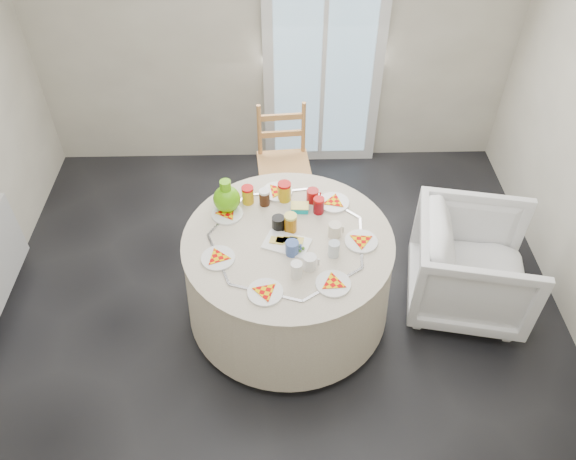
{
  "coord_description": "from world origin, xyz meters",
  "views": [
    {
      "loc": [
        0.01,
        -2.34,
        3.19
      ],
      "look_at": [
        0.06,
        0.13,
        0.8
      ],
      "focal_mm": 35.0,
      "sensor_mm": 36.0,
      "label": 1
    }
  ],
  "objects_px": {
    "table": "(288,276)",
    "green_pitcher": "(226,192)",
    "armchair": "(473,263)",
    "wooden_chair": "(284,163)"
  },
  "relations": [
    {
      "from": "wooden_chair",
      "to": "table",
      "type": "bearing_deg",
      "value": -94.3
    },
    {
      "from": "wooden_chair",
      "to": "armchair",
      "type": "bearing_deg",
      "value": -44.0
    },
    {
      "from": "armchair",
      "to": "green_pitcher",
      "type": "height_order",
      "value": "green_pitcher"
    },
    {
      "from": "armchair",
      "to": "green_pitcher",
      "type": "bearing_deg",
      "value": 93.88
    },
    {
      "from": "table",
      "to": "armchair",
      "type": "distance_m",
      "value": 1.26
    },
    {
      "from": "table",
      "to": "armchair",
      "type": "bearing_deg",
      "value": 3.42
    },
    {
      "from": "table",
      "to": "green_pitcher",
      "type": "xyz_separation_m",
      "value": [
        -0.39,
        0.29,
        0.49
      ]
    },
    {
      "from": "wooden_chair",
      "to": "armchair",
      "type": "distance_m",
      "value": 1.64
    },
    {
      "from": "table",
      "to": "green_pitcher",
      "type": "relative_size",
      "value": 5.96
    },
    {
      "from": "armchair",
      "to": "green_pitcher",
      "type": "relative_size",
      "value": 3.48
    }
  ]
}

